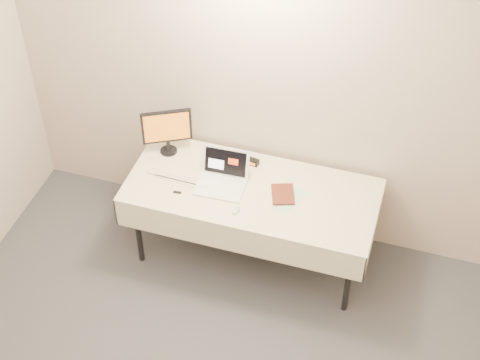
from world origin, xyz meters
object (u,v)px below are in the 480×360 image
(laptop, at_px, (222,177))
(monitor, at_px, (167,128))
(book, at_px, (272,185))
(table, at_px, (252,195))

(laptop, relative_size, monitor, 0.94)
(book, bearing_deg, monitor, 146.65)
(table, relative_size, laptop, 5.07)
(laptop, distance_m, book, 0.39)
(laptop, xyz_separation_m, monitor, (-0.51, 0.21, 0.17))
(monitor, bearing_deg, book, -42.39)
(table, distance_m, monitor, 0.82)
(monitor, bearing_deg, laptop, -50.29)
(table, xyz_separation_m, laptop, (-0.23, 0.00, 0.12))
(table, height_order, laptop, laptop)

